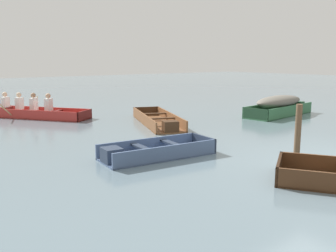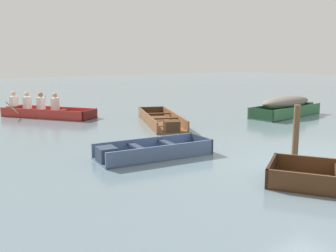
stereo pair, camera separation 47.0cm
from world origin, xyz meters
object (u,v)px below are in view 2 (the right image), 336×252
(skiff_wooden_brown_near_moored, at_px, (162,121))
(mooring_post, at_px, (296,132))
(skiff_green_far_moored, at_px, (286,104))
(skiff_slate_blue_mid_moored, at_px, (149,152))
(rowboat_red_with_crew, at_px, (42,111))

(skiff_wooden_brown_near_moored, relative_size, mooring_post, 3.16)
(skiff_green_far_moored, relative_size, mooring_post, 2.95)
(skiff_slate_blue_mid_moored, distance_m, skiff_green_far_moored, 7.70)
(skiff_slate_blue_mid_moored, distance_m, mooring_post, 3.21)
(skiff_slate_blue_mid_moored, bearing_deg, skiff_green_far_moored, 15.66)
(skiff_slate_blue_mid_moored, bearing_deg, skiff_wooden_brown_near_moored, 51.86)
(skiff_green_far_moored, distance_m, mooring_post, 6.22)
(skiff_wooden_brown_near_moored, xyz_separation_m, skiff_slate_blue_mid_moored, (-2.56, -3.26, 0.00))
(rowboat_red_with_crew, bearing_deg, mooring_post, -73.46)
(skiff_slate_blue_mid_moored, xyz_separation_m, skiff_green_far_moored, (7.41, 2.08, 0.32))
(skiff_slate_blue_mid_moored, bearing_deg, mooring_post, -35.67)
(skiff_green_far_moored, xyz_separation_m, rowboat_red_with_crew, (-7.51, 5.13, -0.22))
(rowboat_red_with_crew, distance_m, mooring_post, 9.45)
(skiff_slate_blue_mid_moored, height_order, skiff_green_far_moored, skiff_green_far_moored)
(skiff_slate_blue_mid_moored, relative_size, skiff_green_far_moored, 0.77)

